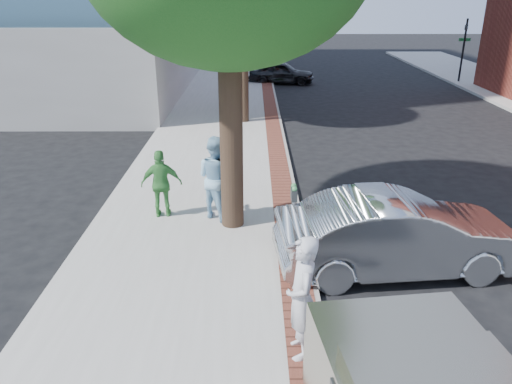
{
  "coord_description": "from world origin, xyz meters",
  "views": [
    {
      "loc": [
        -0.11,
        -8.84,
        5.31
      ],
      "look_at": [
        -0.05,
        1.31,
        1.2
      ],
      "focal_mm": 35.0,
      "sensor_mm": 36.0,
      "label": 1
    }
  ],
  "objects_px": {
    "sedan_silver": "(399,234)",
    "bg_car": "(281,73)",
    "person_gray": "(302,298)",
    "person_green": "(162,184)",
    "person_officer": "(216,177)",
    "parking_meter": "(294,204)"
  },
  "relations": [
    {
      "from": "person_gray",
      "to": "sedan_silver",
      "type": "xyz_separation_m",
      "value": [
        2.19,
        2.71,
        -0.33
      ]
    },
    {
      "from": "parking_meter",
      "to": "bg_car",
      "type": "xyz_separation_m",
      "value": [
        0.87,
        21.4,
        -0.53
      ]
    },
    {
      "from": "parking_meter",
      "to": "person_gray",
      "type": "relative_size",
      "value": 0.75
    },
    {
      "from": "sedan_silver",
      "to": "person_gray",
      "type": "bearing_deg",
      "value": 135.49
    },
    {
      "from": "person_officer",
      "to": "sedan_silver",
      "type": "distance_m",
      "value": 4.44
    },
    {
      "from": "person_gray",
      "to": "person_green",
      "type": "height_order",
      "value": "person_gray"
    },
    {
      "from": "person_gray",
      "to": "person_green",
      "type": "xyz_separation_m",
      "value": [
        -2.92,
        5.05,
        -0.14
      ]
    },
    {
      "from": "person_gray",
      "to": "person_green",
      "type": "bearing_deg",
      "value": -153.32
    },
    {
      "from": "person_gray",
      "to": "person_green",
      "type": "relative_size",
      "value": 1.17
    },
    {
      "from": "person_green",
      "to": "sedan_silver",
      "type": "distance_m",
      "value": 5.63
    },
    {
      "from": "bg_car",
      "to": "person_officer",
      "type": "bearing_deg",
      "value": 179.57
    },
    {
      "from": "person_gray",
      "to": "person_officer",
      "type": "xyz_separation_m",
      "value": [
        -1.6,
        5.0,
        0.03
      ]
    },
    {
      "from": "person_gray",
      "to": "person_officer",
      "type": "bearing_deg",
      "value": -165.66
    },
    {
      "from": "sedan_silver",
      "to": "bg_car",
      "type": "xyz_separation_m",
      "value": [
        -1.19,
        22.02,
        -0.13
      ]
    },
    {
      "from": "person_officer",
      "to": "bg_car",
      "type": "xyz_separation_m",
      "value": [
        2.6,
        19.72,
        -0.49
      ]
    },
    {
      "from": "person_gray",
      "to": "bg_car",
      "type": "xyz_separation_m",
      "value": [
        1.0,
        24.72,
        -0.46
      ]
    },
    {
      "from": "person_officer",
      "to": "sedan_silver",
      "type": "xyz_separation_m",
      "value": [
        3.79,
        -2.3,
        -0.37
      ]
    },
    {
      "from": "sedan_silver",
      "to": "bg_car",
      "type": "relative_size",
      "value": 1.23
    },
    {
      "from": "person_green",
      "to": "sedan_silver",
      "type": "bearing_deg",
      "value": 149.46
    },
    {
      "from": "bg_car",
      "to": "parking_meter",
      "type": "bearing_deg",
      "value": -175.27
    },
    {
      "from": "parking_meter",
      "to": "person_green",
      "type": "xyz_separation_m",
      "value": [
        -3.05,
        1.73,
        -0.22
      ]
    },
    {
      "from": "parking_meter",
      "to": "bg_car",
      "type": "relative_size",
      "value": 0.37
    }
  ]
}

